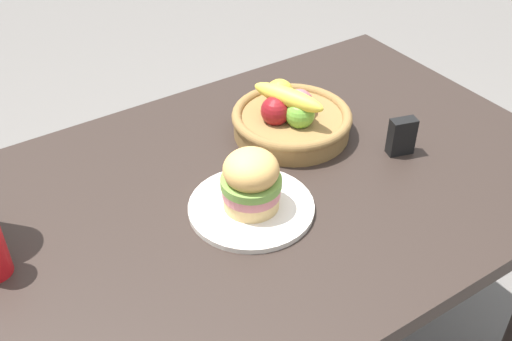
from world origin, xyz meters
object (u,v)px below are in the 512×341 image
Objects in this scene: napkin_holder at (402,136)px; fruit_basket at (291,118)px; plate at (251,207)px; sandwich at (251,181)px.

fruit_basket is at bearing 145.49° from napkin_holder.
plate is 2.91× the size of napkin_holder.
plate is at bearing 0.00° from sandwich.
plate is 0.40m from napkin_holder.
sandwich is at bearing -141.71° from fruit_basket.
sandwich is 0.40m from napkin_holder.
fruit_basket is (0.23, 0.18, 0.04)m from plate.
sandwich is at bearing -166.21° from napkin_holder.
napkin_holder is (0.40, -0.02, -0.03)m from sandwich.
fruit_basket reaches higher than plate.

